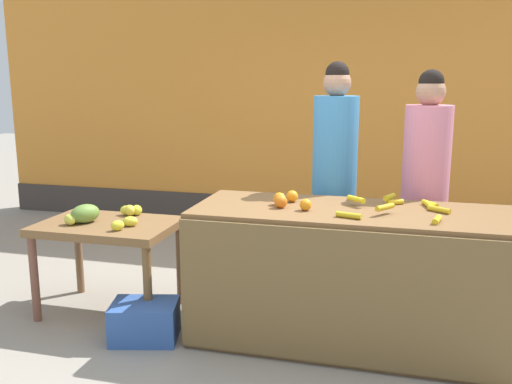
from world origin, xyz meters
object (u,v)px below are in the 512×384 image
(vendor_woman_blue_shirt, at_px, (334,185))
(produce_sack, at_px, (235,256))
(vendor_woman_pink_shirt, at_px, (424,193))
(produce_crate, at_px, (145,321))

(vendor_woman_blue_shirt, xyz_separation_m, produce_sack, (-0.84, 0.12, -0.69))
(produce_sack, bearing_deg, vendor_woman_pink_shirt, -4.86)
(vendor_woman_pink_shirt, xyz_separation_m, produce_crate, (-1.81, -0.99, -0.78))
(vendor_woman_blue_shirt, relative_size, vendor_woman_pink_shirt, 1.03)
(produce_crate, bearing_deg, vendor_woman_pink_shirt, 28.73)
(vendor_woman_pink_shirt, height_order, produce_crate, vendor_woman_pink_shirt)
(vendor_woman_pink_shirt, bearing_deg, produce_sack, 175.14)
(vendor_woman_blue_shirt, xyz_separation_m, vendor_woman_pink_shirt, (0.67, -0.01, -0.03))
(vendor_woman_blue_shirt, bearing_deg, produce_sack, 172.00)
(vendor_woman_pink_shirt, distance_m, produce_crate, 2.21)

